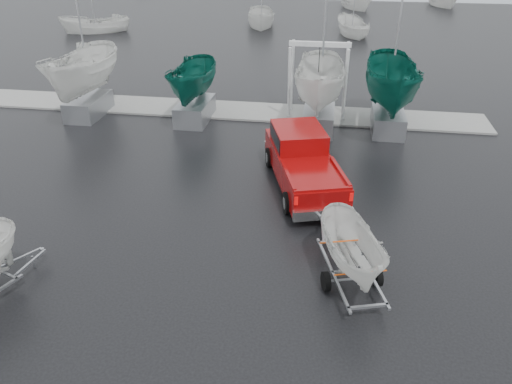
% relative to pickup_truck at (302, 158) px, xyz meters
% --- Properties ---
extents(ground_plane, '(120.00, 120.00, 0.00)m').
position_rel_pickup_truck_xyz_m(ground_plane, '(-5.38, -4.68, -1.12)').
color(ground_plane, black).
rests_on(ground_plane, ground).
extents(dock, '(30.00, 3.00, 0.12)m').
position_rel_pickup_truck_xyz_m(dock, '(-5.38, 8.32, -1.07)').
color(dock, '#969691').
rests_on(dock, ground).
extents(pickup_truck, '(4.00, 6.82, 2.15)m').
position_rel_pickup_truck_xyz_m(pickup_truck, '(0.00, 0.00, 0.00)').
color(pickup_truck, maroon).
rests_on(pickup_truck, ground).
extents(trailer_hitched, '(2.19, 3.79, 4.34)m').
position_rel_pickup_truck_xyz_m(trailer_hitched, '(2.00, -6.46, 1.25)').
color(trailer_hitched, gray).
rests_on(trailer_hitched, ground).
extents(boat_hoist, '(3.30, 2.18, 4.12)m').
position_rel_pickup_truck_xyz_m(boat_hoist, '(0.19, 8.32, 1.55)').
color(boat_hoist, silver).
rests_on(boat_hoist, ground).
extents(keelboat_0, '(2.63, 3.20, 10.81)m').
position_rel_pickup_truck_xyz_m(keelboat_0, '(-12.50, 6.32, 3.07)').
color(keelboat_0, gray).
rests_on(keelboat_0, ground).
extents(keelboat_1, '(2.11, 3.20, 6.71)m').
position_rel_pickup_truck_xyz_m(keelboat_1, '(-6.37, 6.52, 2.18)').
color(keelboat_1, gray).
rests_on(keelboat_1, ground).
extents(keelboat_2, '(2.56, 3.20, 10.73)m').
position_rel_pickup_truck_xyz_m(keelboat_2, '(0.41, 6.32, 2.95)').
color(keelboat_2, gray).
rests_on(keelboat_2, ground).
extents(keelboat_3, '(2.67, 3.20, 10.85)m').
position_rel_pickup_truck_xyz_m(keelboat_3, '(4.00, 6.62, 3.13)').
color(keelboat_3, gray).
rests_on(keelboat_3, ground).
extents(moored_boat_0, '(3.40, 3.37, 11.35)m').
position_rel_pickup_truck_xyz_m(moored_boat_0, '(-22.57, 28.86, -1.12)').
color(moored_boat_0, silver).
rests_on(moored_boat_0, ground).
extents(moored_boat_1, '(3.15, 3.21, 11.70)m').
position_rel_pickup_truck_xyz_m(moored_boat_1, '(-6.92, 34.87, -1.12)').
color(moored_boat_1, silver).
rests_on(moored_boat_1, ground).
extents(moored_boat_2, '(2.99, 3.04, 11.26)m').
position_rel_pickup_truck_xyz_m(moored_boat_2, '(2.39, 31.67, -1.12)').
color(moored_boat_2, silver).
rests_on(moored_boat_2, ground).
extents(moored_boat_3, '(3.09, 3.14, 11.35)m').
position_rel_pickup_truck_xyz_m(moored_boat_3, '(14.07, 52.13, -1.12)').
color(moored_boat_3, silver).
rests_on(moored_boat_3, ground).
extents(moored_boat_6, '(3.28, 3.31, 11.24)m').
position_rel_pickup_truck_xyz_m(moored_boat_6, '(3.00, 48.04, -1.12)').
color(moored_boat_6, silver).
rests_on(moored_boat_6, ground).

